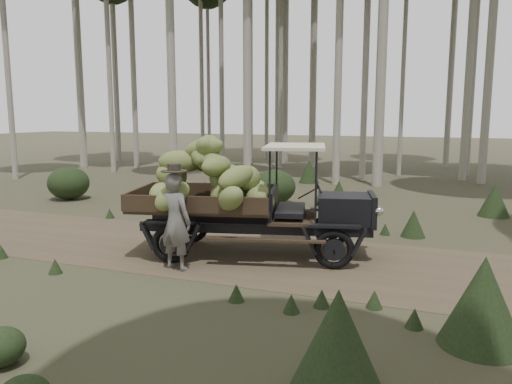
% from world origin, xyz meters
% --- Properties ---
extents(ground, '(120.00, 120.00, 0.00)m').
position_xyz_m(ground, '(0.00, 0.00, 0.00)').
color(ground, '#473D2B').
rests_on(ground, ground).
extents(dirt_track, '(70.00, 4.00, 0.01)m').
position_xyz_m(dirt_track, '(0.00, 0.00, 0.00)').
color(dirt_track, brown).
rests_on(dirt_track, ground).
extents(banana_truck, '(5.51, 3.27, 2.70)m').
position_xyz_m(banana_truck, '(0.52, -0.10, 1.55)').
color(banana_truck, black).
rests_on(banana_truck, ground).
extents(farmer, '(0.78, 0.60, 2.11)m').
position_xyz_m(farmer, '(-0.04, -1.47, 1.00)').
color(farmer, '#615D59').
rests_on(farmer, ground).
extents(undergrowth, '(25.03, 23.78, 1.30)m').
position_xyz_m(undergrowth, '(-0.01, -1.21, 0.52)').
color(undergrowth, '#233319').
rests_on(undergrowth, ground).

